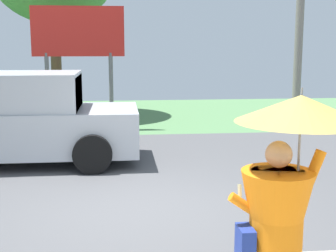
{
  "coord_description": "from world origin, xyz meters",
  "views": [
    {
      "loc": [
        -0.34,
        -6.91,
        2.48
      ],
      "look_at": [
        0.47,
        1.0,
        1.1
      ],
      "focal_mm": 51.44,
      "sensor_mm": 36.0,
      "label": 1
    }
  ],
  "objects": [
    {
      "name": "roadside_billboard",
      "position": [
        -1.47,
        7.06,
        2.55
      ],
      "size": [
        2.6,
        0.12,
        3.5
      ],
      "color": "slate",
      "rests_on": "ground_plane"
    },
    {
      "name": "pickup_truck",
      "position": [
        -2.54,
        3.18,
        0.87
      ],
      "size": [
        5.2,
        2.28,
        1.88
      ],
      "rotation": [
        0.0,
        0.0,
        -0.14
      ],
      "color": "#ADB2BA",
      "rests_on": "ground_plane"
    },
    {
      "name": "ground_plane",
      "position": [
        0.0,
        2.95,
        -0.05
      ],
      "size": [
        40.0,
        22.0,
        0.2
      ],
      "color": "#4C4C4F"
    },
    {
      "name": "monk_pedestrian",
      "position": [
        0.97,
        -3.24,
        1.13
      ],
      "size": [
        1.11,
        1.06,
        2.13
      ],
      "rotation": [
        0.0,
        0.0,
        0.25
      ],
      "color": "orange",
      "rests_on": "ground_plane"
    }
  ]
}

